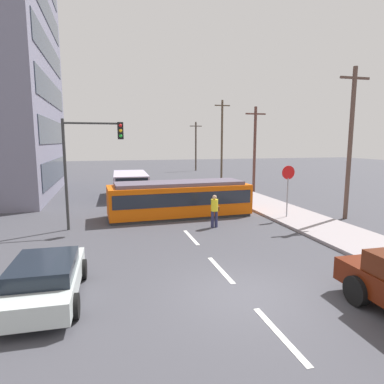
# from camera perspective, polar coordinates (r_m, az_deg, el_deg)

# --- Properties ---
(ground_plane) EXTENTS (120.00, 120.00, 0.00)m
(ground_plane) POSITION_cam_1_polar(r_m,az_deg,el_deg) (19.15, -3.19, -4.48)
(ground_plane) COLOR #414148
(sidewalk_curb_right) EXTENTS (3.20, 36.00, 0.14)m
(sidewalk_curb_right) POSITION_cam_1_polar(r_m,az_deg,el_deg) (18.24, 21.08, -5.51)
(sidewalk_curb_right) COLOR gray
(sidewalk_curb_right) RESTS_ON ground
(lane_stripe_0) EXTENTS (0.16, 2.40, 0.01)m
(lane_stripe_0) POSITION_cam_1_polar(r_m,az_deg,el_deg) (8.49, 14.70, -22.45)
(lane_stripe_0) COLOR silver
(lane_stripe_0) RESTS_ON ground
(lane_stripe_1) EXTENTS (0.16, 2.40, 0.01)m
(lane_stripe_1) POSITION_cam_1_polar(r_m,az_deg,el_deg) (11.76, 4.87, -13.07)
(lane_stripe_1) COLOR silver
(lane_stripe_1) RESTS_ON ground
(lane_stripe_2) EXTENTS (0.16, 2.40, 0.01)m
(lane_stripe_2) POSITION_cam_1_polar(r_m,az_deg,el_deg) (15.38, -0.17, -7.76)
(lane_stripe_2) COLOR silver
(lane_stripe_2) RESTS_ON ground
(lane_stripe_3) EXTENTS (0.16, 2.40, 0.01)m
(lane_stripe_3) POSITION_cam_1_polar(r_m,az_deg,el_deg) (25.35, -6.11, -1.26)
(lane_stripe_3) COLOR silver
(lane_stripe_3) RESTS_ON ground
(lane_stripe_4) EXTENTS (0.16, 2.40, 0.01)m
(lane_stripe_4) POSITION_cam_1_polar(r_m,az_deg,el_deg) (31.23, -7.78, 0.58)
(lane_stripe_4) COLOR silver
(lane_stripe_4) RESTS_ON ground
(streetcar_tram) EXTENTS (8.25, 2.83, 2.05)m
(streetcar_tram) POSITION_cam_1_polar(r_m,az_deg,el_deg) (19.44, -2.15, -1.09)
(streetcar_tram) COLOR #DC5308
(streetcar_tram) RESTS_ON ground
(city_bus) EXTENTS (2.72, 5.82, 1.91)m
(city_bus) POSITION_cam_1_polar(r_m,az_deg,el_deg) (26.49, -10.49, 1.46)
(city_bus) COLOR #B1A6C2
(city_bus) RESTS_ON ground
(pedestrian_crossing) EXTENTS (0.47, 0.36, 1.67)m
(pedestrian_crossing) POSITION_cam_1_polar(r_m,az_deg,el_deg) (16.96, 3.88, -2.95)
(pedestrian_crossing) COLOR #2C2D51
(pedestrian_crossing) RESTS_ON ground
(parked_sedan_near) EXTENTS (2.02, 4.16, 1.19)m
(parked_sedan_near) POSITION_cam_1_polar(r_m,az_deg,el_deg) (10.26, -23.76, -13.42)
(parked_sedan_near) COLOR silver
(parked_sedan_near) RESTS_ON ground
(stop_sign) EXTENTS (0.76, 0.07, 2.88)m
(stop_sign) POSITION_cam_1_polar(r_m,az_deg,el_deg) (19.30, 16.10, 1.90)
(stop_sign) COLOR gray
(stop_sign) RESTS_ON sidewalk_curb_right
(traffic_light_mast) EXTENTS (2.89, 0.33, 5.42)m
(traffic_light_mast) POSITION_cam_1_polar(r_m,az_deg,el_deg) (17.14, -17.36, 6.35)
(traffic_light_mast) COLOR #333333
(traffic_light_mast) RESTS_ON ground
(utility_pole_near) EXTENTS (1.80, 0.24, 8.31)m
(utility_pole_near) POSITION_cam_1_polar(r_m,az_deg,el_deg) (20.48, 25.45, 7.79)
(utility_pole_near) COLOR brown
(utility_pole_near) RESTS_ON ground
(utility_pole_mid) EXTENTS (1.80, 0.24, 7.24)m
(utility_pole_mid) POSITION_cam_1_polar(r_m,az_deg,el_deg) (29.22, 10.67, 7.43)
(utility_pole_mid) COLOR brown
(utility_pole_mid) RESTS_ON ground
(utility_pole_far) EXTENTS (1.80, 0.24, 8.94)m
(utility_pole_far) POSITION_cam_1_polar(r_m,az_deg,el_deg) (38.67, 5.13, 9.08)
(utility_pole_far) COLOR brown
(utility_pole_far) RESTS_ON ground
(utility_pole_distant) EXTENTS (1.80, 0.24, 7.17)m
(utility_pole_distant) POSITION_cam_1_polar(r_m,az_deg,el_deg) (49.96, 0.66, 7.99)
(utility_pole_distant) COLOR #4B3F35
(utility_pole_distant) RESTS_ON ground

